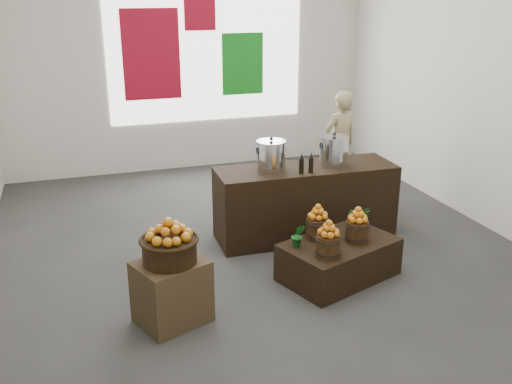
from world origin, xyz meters
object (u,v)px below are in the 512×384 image
object	(u,v)px
wicker_basket	(170,251)
counter	(305,202)
display_table	(339,259)
stock_pot_left	(271,157)
crate	(172,292)
stock_pot_center	(334,151)
shopper	(340,144)

from	to	relation	value
wicker_basket	counter	bearing A→B (deg)	36.60
display_table	stock_pot_left	bearing A→B (deg)	88.10
crate	stock_pot_left	world-z (taller)	stock_pot_left
crate	wicker_basket	distance (m)	0.41
crate	display_table	bearing A→B (deg)	9.23
crate	counter	size ratio (longest dim) A/B	0.28
display_table	stock_pot_center	distance (m)	1.45
stock_pot_center	shopper	distance (m)	1.43
stock_pot_left	shopper	size ratio (longest dim) A/B	0.22
stock_pot_center	shopper	world-z (taller)	shopper
counter	stock_pot_left	world-z (taller)	stock_pot_left
counter	stock_pot_left	bearing A→B (deg)	-180.00
counter	stock_pot_center	distance (m)	0.70
counter	crate	bearing A→B (deg)	-141.68
stock_pot_center	crate	bearing A→B (deg)	-148.02
counter	stock_pot_left	size ratio (longest dim) A/B	6.47
crate	stock_pot_center	world-z (taller)	stock_pot_center
crate	counter	xyz separation A→B (m)	(1.89, 1.41, 0.14)
stock_pot_left	shopper	bearing A→B (deg)	38.92
crate	display_table	xyz separation A→B (m)	(1.81, 0.29, -0.10)
crate	display_table	world-z (taller)	crate
counter	shopper	size ratio (longest dim) A/B	1.40
stock_pot_center	counter	bearing A→B (deg)	178.28
crate	display_table	size ratio (longest dim) A/B	0.51
crate	wicker_basket	world-z (taller)	wicker_basket
crate	counter	world-z (taller)	counter
wicker_basket	counter	xyz separation A→B (m)	(1.89, 1.41, -0.27)
stock_pot_left	shopper	distance (m)	1.92
stock_pot_left	stock_pot_center	size ratio (longest dim) A/B	1.00
display_table	stock_pot_left	xyz separation A→B (m)	(-0.36, 1.13, 0.84)
display_table	stock_pot_center	bearing A→B (deg)	49.38
crate	shopper	size ratio (longest dim) A/B	0.39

